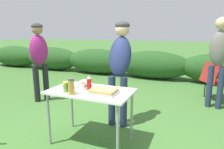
{
  "coord_description": "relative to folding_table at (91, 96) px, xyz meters",
  "views": [
    {
      "loc": [
        1.23,
        -2.22,
        1.5
      ],
      "look_at": [
        0.15,
        0.38,
        0.89
      ],
      "focal_mm": 32.0,
      "sensor_mm": 36.0,
      "label": 1
    }
  ],
  "objects": [
    {
      "name": "beer_bottle",
      "position": [
        -0.17,
        -0.18,
        0.16
      ],
      "size": [
        0.08,
        0.08,
        0.17
      ],
      "color": "brown",
      "rests_on": "folding_table"
    },
    {
      "name": "standing_person_in_gray_fleece",
      "position": [
        1.65,
        2.06,
        0.41
      ],
      "size": [
        0.39,
        0.31,
        1.76
      ],
      "rotation": [
        0.0,
        0.0,
        -0.2
      ],
      "color": "#232D4C",
      "rests_on": "ground"
    },
    {
      "name": "spice_jar",
      "position": [
        -0.13,
        -0.25,
        0.18
      ],
      "size": [
        0.08,
        0.08,
        0.21
      ],
      "color": "#B2893D",
      "rests_on": "folding_table"
    },
    {
      "name": "plate_stack",
      "position": [
        -0.33,
        0.02,
        0.1
      ],
      "size": [
        0.24,
        0.24,
        0.05
      ],
      "primitive_type": "cylinder",
      "color": "white",
      "rests_on": "folding_table"
    },
    {
      "name": "ketchup_bottle",
      "position": [
        -0.04,
        0.04,
        0.17
      ],
      "size": [
        0.06,
        0.06,
        0.19
      ],
      "color": "red",
      "rests_on": "folding_table"
    },
    {
      "name": "standing_person_with_beanie",
      "position": [
        -1.82,
        1.08,
        0.36
      ],
      "size": [
        0.42,
        0.46,
        1.67
      ],
      "rotation": [
        0.0,
        0.0,
        1.11
      ],
      "color": "black",
      "rests_on": "ground"
    },
    {
      "name": "paper_cup_stack",
      "position": [
        -0.12,
        -0.01,
        0.13
      ],
      "size": [
        0.08,
        0.08,
        0.12
      ],
      "primitive_type": "cylinder",
      "color": "white",
      "rests_on": "folding_table"
    },
    {
      "name": "shrub_hedge",
      "position": [
        0.0,
        4.16,
        -0.22
      ],
      "size": [
        14.4,
        0.9,
        0.89
      ],
      "color": "#234C1E",
      "rests_on": "ground"
    },
    {
      "name": "ground_plane",
      "position": [
        0.0,
        0.0,
        -0.66
      ],
      "size": [
        60.0,
        60.0,
        0.0
      ],
      "primitive_type": "plane",
      "color": "#3D6B2D"
    },
    {
      "name": "relish_jar",
      "position": [
        -0.26,
        -0.18,
        0.14
      ],
      "size": [
        0.07,
        0.07,
        0.14
      ],
      "color": "olive",
      "rests_on": "folding_table"
    },
    {
      "name": "camp_chair_green_behind_table",
      "position": [
        1.71,
        2.62,
        -0.2
      ],
      "size": [
        0.75,
        0.73,
        0.83
      ],
      "rotation": [
        0.0,
        0.0,
        -0.91
      ],
      "color": "maroon",
      "rests_on": "ground"
    },
    {
      "name": "food_tray",
      "position": [
        0.21,
        -0.05,
        0.1
      ],
      "size": [
        0.35,
        0.28,
        0.06
      ],
      "color": "#9E9EA3",
      "rests_on": "folding_table"
    },
    {
      "name": "standing_person_in_olive_jacket",
      "position": [
        0.15,
        0.72,
        0.39
      ],
      "size": [
        0.4,
        0.51,
        1.66
      ],
      "rotation": [
        0.0,
        0.0,
        0.09
      ],
      "color": "#232D4C",
      "rests_on": "ground"
    },
    {
      "name": "folding_table",
      "position": [
        0.0,
        0.0,
        0.0
      ],
      "size": [
        1.1,
        0.64,
        0.74
      ],
      "color": "silver",
      "rests_on": "ground"
    },
    {
      "name": "mixing_bowl",
      "position": [
        -0.17,
        0.16,
        0.13
      ],
      "size": [
        0.18,
        0.18,
        0.1
      ],
      "primitive_type": "ellipsoid",
      "color": "#ADBC99",
      "rests_on": "folding_table"
    }
  ]
}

